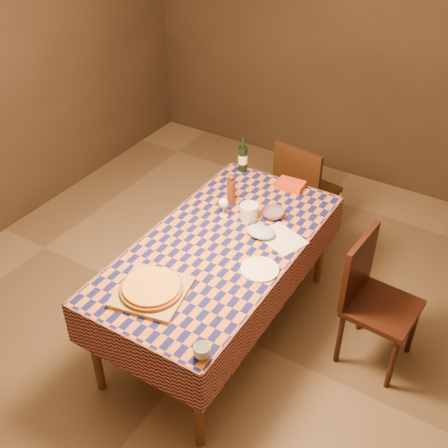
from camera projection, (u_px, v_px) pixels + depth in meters
The scene contains 16 objects.
room at pixel (219, 165), 3.22m from camera, with size 5.00×5.10×2.70m.
dining_table at pixel (220, 254), 3.61m from camera, with size 0.94×1.84×0.77m.
cutting_board at pixel (152, 292), 3.19m from camera, with size 0.38×0.38×0.02m, color #9D7C49.
pizza at pixel (152, 288), 3.18m from camera, with size 0.39×0.39×0.04m.
pepper_mill at pixel (231, 190), 3.86m from camera, with size 0.06×0.06×0.24m.
bowl at pixel (273, 214), 3.79m from camera, with size 0.16×0.16×0.05m, color #684A57.
wine_glass at pixel (223, 204), 3.76m from camera, with size 0.07×0.07×0.14m.
wine_bottle at pixel (243, 158), 4.23m from camera, with size 0.07×0.07×0.28m.
deli_tub at pixel (249, 212), 3.76m from camera, with size 0.13×0.13×0.10m, color silver.
takeout_container at pixel (291, 185), 4.08m from camera, with size 0.20×0.14×0.05m, color #B73218.
white_plate at pixel (260, 269), 3.36m from camera, with size 0.23×0.23×0.01m, color white.
tumbler at pixel (202, 352), 2.81m from camera, with size 0.09×0.09×0.07m, color white.
flour_patch at pixel (281, 238), 3.61m from camera, with size 0.29×0.22×0.00m, color silver.
flour_bag at pixel (261, 232), 3.62m from camera, with size 0.19×0.14×0.06m, color #A5B3D3.
chair_far at pixel (303, 188), 4.54m from camera, with size 0.47×0.48×0.93m.
chair_right at pixel (372, 295), 3.55m from camera, with size 0.46×0.45×0.93m.
Camera 1 is at (1.48, -2.36, 2.99)m, focal length 45.00 mm.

